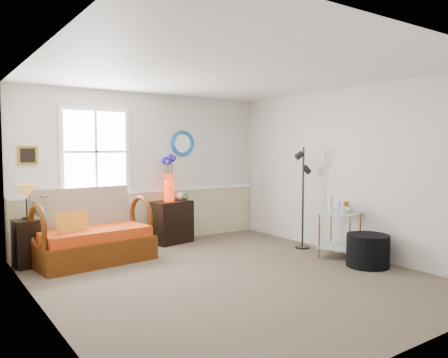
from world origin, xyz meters
TOP-DOWN VIEW (x-y plane):
  - floor at (0.00, 0.00)m, footprint 4.50×5.00m
  - ceiling at (0.00, 0.00)m, footprint 4.50×5.00m
  - walls at (0.00, 0.00)m, footprint 4.51×5.01m
  - wainscot at (0.00, 2.48)m, footprint 4.46×0.02m
  - chair_rail at (0.00, 2.47)m, footprint 4.46×0.04m
  - window at (-0.90, 2.47)m, footprint 1.14×0.06m
  - picture at (-1.92, 2.48)m, footprint 0.28×0.03m
  - mirror at (0.70, 2.48)m, footprint 0.47×0.07m
  - loveseat at (-1.20, 1.75)m, footprint 1.71×1.07m
  - throw_pillow at (-1.52, 1.64)m, footprint 0.45×0.25m
  - lamp_stand at (-2.03, 2.02)m, footprint 0.40×0.40m
  - table_lamp at (-2.03, 2.04)m, footprint 0.32×0.32m
  - potted_plant at (-1.88, 2.06)m, footprint 0.39×0.41m
  - cabinet at (0.34, 2.26)m, footprint 0.76×0.56m
  - flower_vase at (0.32, 2.28)m, footprint 0.25×0.25m
  - side_table at (1.95, -0.13)m, footprint 0.70×0.70m
  - tabletop_items at (1.98, -0.10)m, footprint 0.53×0.53m
  - floor_lamp at (1.94, 0.64)m, footprint 0.32×0.32m
  - ottoman at (1.87, -0.70)m, footprint 0.60×0.60m

SIDE VIEW (x-z plane):
  - floor at x=0.00m, z-range -0.01..0.01m
  - ottoman at x=1.87m, z-range 0.00..0.45m
  - lamp_stand at x=-2.03m, z-range 0.00..0.66m
  - side_table at x=1.95m, z-range 0.00..0.70m
  - cabinet at x=0.34m, z-range 0.00..0.73m
  - wainscot at x=0.00m, z-range 0.00..0.90m
  - loveseat at x=-1.20m, z-range 0.00..1.06m
  - throw_pillow at x=-1.52m, z-range 0.35..0.78m
  - potted_plant at x=-1.88m, z-range 0.66..0.92m
  - tabletop_items at x=1.98m, z-range 0.70..0.95m
  - floor_lamp at x=1.94m, z-range 0.00..1.68m
  - table_lamp at x=-2.03m, z-range 0.66..1.16m
  - chair_rail at x=0.00m, z-range 0.89..0.95m
  - flower_vase at x=0.32m, z-range 0.73..1.53m
  - walls at x=0.00m, z-range 0.00..2.60m
  - picture at x=-1.92m, z-range 1.41..1.69m
  - window at x=-0.90m, z-range 0.88..2.32m
  - mirror at x=0.70m, z-range 1.51..1.99m
  - ceiling at x=0.00m, z-range 2.60..2.60m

